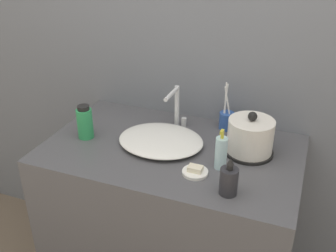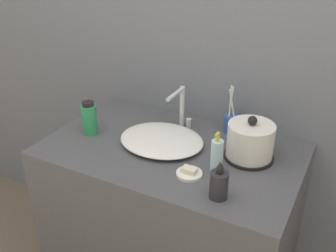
% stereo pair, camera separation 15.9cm
% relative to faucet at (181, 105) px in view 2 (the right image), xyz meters
% --- Properties ---
extents(wall_back, '(6.00, 0.04, 2.60)m').
position_rel_faucet_xyz_m(wall_back, '(0.05, 0.15, 0.34)').
color(wall_back, slate).
rests_on(wall_back, ground_plane).
extents(vanity_counter, '(1.06, 0.64, 0.85)m').
position_rel_faucet_xyz_m(vanity_counter, '(0.05, -0.19, -0.53)').
color(vanity_counter, '#4C4C51').
rests_on(vanity_counter, ground_plane).
extents(sink_basin, '(0.36, 0.30, 0.04)m').
position_rel_faucet_xyz_m(sink_basin, '(-0.01, -0.17, -0.09)').
color(sink_basin, white).
rests_on(sink_basin, vanity_counter).
extents(faucet, '(0.06, 0.15, 0.19)m').
position_rel_faucet_xyz_m(faucet, '(0.00, 0.00, 0.00)').
color(faucet, silver).
rests_on(faucet, vanity_counter).
extents(electric_kettle, '(0.20, 0.20, 0.18)m').
position_rel_faucet_xyz_m(electric_kettle, '(0.35, -0.11, -0.04)').
color(electric_kettle, black).
rests_on(electric_kettle, vanity_counter).
extents(toothbrush_cup, '(0.07, 0.07, 0.22)m').
position_rel_faucet_xyz_m(toothbrush_cup, '(0.22, 0.06, -0.06)').
color(toothbrush_cup, '#2D519E').
rests_on(toothbrush_cup, vanity_counter).
extents(lotion_bottle, '(0.05, 0.05, 0.17)m').
position_rel_faucet_xyz_m(lotion_bottle, '(0.27, -0.26, -0.04)').
color(lotion_bottle, silver).
rests_on(lotion_bottle, vanity_counter).
extents(shampoo_bottle, '(0.06, 0.06, 0.14)m').
position_rel_faucet_xyz_m(shampoo_bottle, '(0.34, -0.40, -0.06)').
color(shampoo_bottle, '#28282D').
rests_on(shampoo_bottle, vanity_counter).
extents(mouthwash_bottle, '(0.07, 0.07, 0.15)m').
position_rel_faucet_xyz_m(mouthwash_bottle, '(-0.33, -0.24, -0.04)').
color(mouthwash_bottle, '#2D9956').
rests_on(mouthwash_bottle, vanity_counter).
extents(soap_dish, '(0.10, 0.10, 0.03)m').
position_rel_faucet_xyz_m(soap_dish, '(0.20, -0.33, -0.10)').
color(soap_dish, white).
rests_on(soap_dish, vanity_counter).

